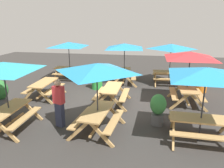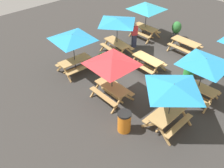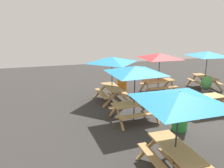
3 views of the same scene
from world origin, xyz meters
TOP-DOWN VIEW (x-y plane):
  - ground_plane at (0.00, 0.00)m, footprint 27.40×27.40m
  - picnic_table_0 at (0.24, 0.19)m, footprint 1.81×1.54m
  - picnic_table_1 at (-3.27, 2.85)m, footprint 2.09×2.09m
  - picnic_table_2 at (-0.32, 3.39)m, footprint 2.83×2.83m
  - picnic_table_4 at (2.82, 3.34)m, footprint 2.83×2.83m
  - picnic_table_6 at (-3.28, -3.07)m, footprint 2.83×2.83m
  - picnic_table_7 at (-3.08, 0.30)m, footprint 2.82×2.82m
  - trash_bin_orange at (-2.19, 4.38)m, footprint 0.59×0.59m
  - trash_bin_green at (-1.74, -0.98)m, footprint 0.59×0.59m
  - potted_plant_1 at (1.92, 2.11)m, footprint 0.56×0.56m

SIDE VIEW (x-z plane):
  - ground_plane at x=0.00m, z-range 0.00..0.00m
  - trash_bin_orange at x=-2.19m, z-range 0.00..0.98m
  - trash_bin_green at x=-1.74m, z-range 0.00..0.98m
  - picnic_table_0 at x=0.24m, z-range 0.16..0.97m
  - potted_plant_1 at x=1.92m, z-range 0.06..1.18m
  - picnic_table_1 at x=-3.27m, z-range 0.82..3.16m
  - picnic_table_2 at x=-0.32m, z-range 0.82..3.16m
  - picnic_table_4 at x=2.82m, z-range 0.82..3.16m
  - picnic_table_6 at x=-3.28m, z-range 0.82..3.16m
  - picnic_table_7 at x=-3.08m, z-range 0.82..3.16m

